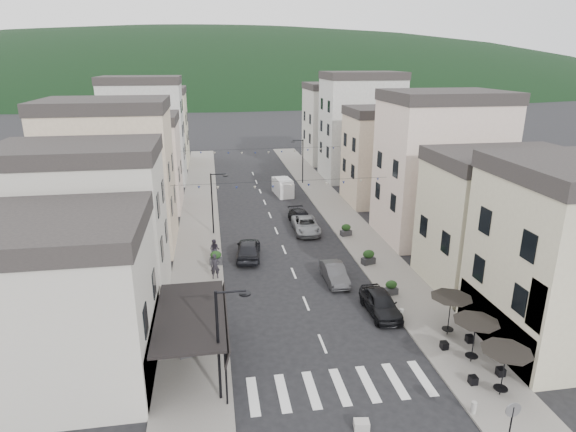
% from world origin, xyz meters
% --- Properties ---
extents(ground, '(700.00, 700.00, 0.00)m').
position_xyz_m(ground, '(0.00, 0.00, 0.00)').
color(ground, black).
rests_on(ground, ground).
extents(sidewalk_left, '(4.00, 76.00, 0.12)m').
position_xyz_m(sidewalk_left, '(-7.50, 32.00, 0.06)').
color(sidewalk_left, slate).
rests_on(sidewalk_left, ground).
extents(sidewalk_right, '(4.00, 76.00, 0.12)m').
position_xyz_m(sidewalk_right, '(7.50, 32.00, 0.06)').
color(sidewalk_right, slate).
rests_on(sidewalk_right, ground).
extents(hill_backdrop, '(640.00, 360.00, 70.00)m').
position_xyz_m(hill_backdrop, '(0.00, 300.00, 0.00)').
color(hill_backdrop, black).
rests_on(hill_backdrop, ground).
extents(boutique_building, '(12.00, 8.00, 8.00)m').
position_xyz_m(boutique_building, '(-15.50, 5.00, 4.00)').
color(boutique_building, '#B7B3A8').
rests_on(boutique_building, ground).
extents(boutique_awning, '(3.77, 7.50, 3.28)m').
position_xyz_m(boutique_awning, '(-7.25, 5.00, 3.11)').
color(boutique_awning, black).
rests_on(boutique_awning, ground).
extents(buildings_row_left, '(10.20, 54.16, 14.00)m').
position_xyz_m(buildings_row_left, '(-14.50, 37.75, 6.12)').
color(buildings_row_left, '#B7B3A8').
rests_on(buildings_row_left, ground).
extents(buildings_row_right, '(10.20, 54.16, 14.50)m').
position_xyz_m(buildings_row_right, '(14.50, 36.59, 6.32)').
color(buildings_row_right, '#B8AE92').
rests_on(buildings_row_right, ground).
extents(cafe_terrace, '(2.50, 8.10, 2.53)m').
position_xyz_m(cafe_terrace, '(7.70, 2.80, 2.36)').
color(cafe_terrace, black).
rests_on(cafe_terrace, ground).
extents(streetlamp_left_near, '(1.70, 0.56, 6.00)m').
position_xyz_m(streetlamp_left_near, '(-5.82, 2.00, 3.70)').
color(streetlamp_left_near, black).
rests_on(streetlamp_left_near, ground).
extents(streetlamp_left_far, '(1.70, 0.56, 6.00)m').
position_xyz_m(streetlamp_left_far, '(-5.82, 26.00, 3.70)').
color(streetlamp_left_far, black).
rests_on(streetlamp_left_far, ground).
extents(streetlamp_right_far, '(1.70, 0.56, 6.00)m').
position_xyz_m(streetlamp_right_far, '(5.82, 44.00, 3.70)').
color(streetlamp_right_far, black).
rests_on(streetlamp_right_far, ground).
extents(traffic_sign, '(0.70, 0.07, 2.70)m').
position_xyz_m(traffic_sign, '(5.80, -3.50, 1.93)').
color(traffic_sign, black).
rests_on(traffic_sign, ground).
extents(bollards, '(11.66, 10.26, 0.60)m').
position_xyz_m(bollards, '(0.00, 5.50, 0.42)').
color(bollards, gray).
rests_on(bollards, ground).
extents(bunting_near, '(19.00, 0.28, 0.62)m').
position_xyz_m(bunting_near, '(0.00, 22.00, 5.65)').
color(bunting_near, black).
rests_on(bunting_near, ground).
extents(bunting_far, '(19.00, 0.28, 0.62)m').
position_xyz_m(bunting_far, '(0.00, 38.00, 5.65)').
color(bunting_far, black).
rests_on(bunting_far, ground).
extents(parked_car_a, '(1.91, 4.55, 1.54)m').
position_xyz_m(parked_car_a, '(4.60, 8.91, 0.77)').
color(parked_car_a, black).
rests_on(parked_car_a, ground).
extents(parked_car_b, '(1.46, 4.15, 1.37)m').
position_xyz_m(parked_car_b, '(2.80, 14.03, 0.68)').
color(parked_car_b, '#343436').
rests_on(parked_car_b, ground).
extents(parked_car_c, '(2.55, 5.25, 1.44)m').
position_xyz_m(parked_car_c, '(2.80, 25.18, 0.72)').
color(parked_car_c, gray).
rests_on(parked_car_c, ground).
extents(parked_car_d, '(2.44, 4.88, 1.36)m').
position_xyz_m(parked_car_d, '(2.80, 27.50, 0.68)').
color(parked_car_d, black).
rests_on(parked_car_d, ground).
extents(parked_car_e, '(2.53, 5.09, 1.67)m').
position_xyz_m(parked_car_e, '(-3.25, 19.61, 0.83)').
color(parked_car_e, black).
rests_on(parked_car_e, ground).
extents(delivery_van, '(2.21, 4.61, 2.13)m').
position_xyz_m(delivery_van, '(2.61, 38.85, 1.05)').
color(delivery_van, silver).
rests_on(delivery_van, ground).
extents(pedestrian_a, '(0.74, 0.51, 1.94)m').
position_xyz_m(pedestrian_a, '(-6.09, 15.87, 1.09)').
color(pedestrian_a, black).
rests_on(pedestrian_a, sidewalk_left).
extents(pedestrian_b, '(1.04, 0.93, 1.77)m').
position_xyz_m(pedestrian_b, '(-6.07, 19.50, 1.01)').
color(pedestrian_b, '#231E29').
rests_on(pedestrian_b, sidewalk_left).
extents(concrete_block_c, '(0.76, 0.59, 0.40)m').
position_xyz_m(concrete_block_c, '(0.20, -1.00, 0.20)').
color(concrete_block_c, '#A39F9B').
rests_on(concrete_block_c, ground).
extents(planter_la, '(0.96, 0.66, 0.99)m').
position_xyz_m(planter_la, '(-7.87, 5.87, 0.60)').
color(planter_la, '#2D2D2F').
rests_on(planter_la, sidewalk_left).
extents(planter_lb, '(1.07, 0.64, 1.15)m').
position_xyz_m(planter_lb, '(-6.00, 18.54, 0.68)').
color(planter_lb, '#2E2E31').
rests_on(planter_lb, sidewalk_left).
extents(planter_ra, '(1.06, 0.74, 1.07)m').
position_xyz_m(planter_ra, '(6.19, 11.16, 0.64)').
color(planter_ra, '#302F32').
rests_on(planter_ra, sidewalk_right).
extents(planter_rb, '(1.22, 0.91, 1.21)m').
position_xyz_m(planter_rb, '(6.30, 16.57, 0.71)').
color(planter_rb, '#28282A').
rests_on(planter_rb, sidewalk_right).
extents(planter_rc, '(1.12, 0.78, 1.14)m').
position_xyz_m(planter_rc, '(6.31, 23.30, 0.67)').
color(planter_rc, '#302F32').
rests_on(planter_rc, sidewalk_right).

